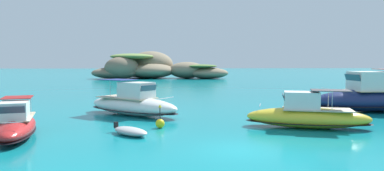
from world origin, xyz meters
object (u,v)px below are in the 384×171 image
(islet_large, at_px, (142,68))
(dinghy_tender, at_px, (130,131))
(motorboat_yellow, at_px, (307,116))
(motorboat_white, at_px, (133,104))
(islet_small, at_px, (196,71))
(channel_buoy, at_px, (160,123))
(motorboat_red, at_px, (15,125))
(motorboat_navy, at_px, (376,98))

(islet_large, height_order, dinghy_tender, islet_large)
(motorboat_yellow, bearing_deg, motorboat_white, 151.78)
(islet_small, distance_m, channel_buoy, 65.85)
(motorboat_red, height_order, dinghy_tender, motorboat_red)
(motorboat_yellow, xyz_separation_m, dinghy_tender, (-10.68, -1.51, -0.53))
(islet_large, relative_size, islet_small, 1.28)
(motorboat_white, height_order, channel_buoy, motorboat_white)
(islet_large, height_order, motorboat_red, islet_large)
(dinghy_tender, relative_size, channel_buoy, 1.79)
(motorboat_yellow, relative_size, dinghy_tender, 2.98)
(motorboat_red, relative_size, motorboat_white, 0.83)
(motorboat_navy, distance_m, motorboat_white, 19.83)
(motorboat_navy, height_order, motorboat_yellow, motorboat_navy)
(motorboat_yellow, relative_size, channel_buoy, 5.35)
(motorboat_red, bearing_deg, islet_small, 77.32)
(motorboat_red, height_order, motorboat_navy, motorboat_navy)
(islet_small, distance_m, motorboat_white, 60.68)
(islet_small, bearing_deg, motorboat_white, -99.15)
(motorboat_red, bearing_deg, motorboat_white, 54.20)
(islet_small, height_order, channel_buoy, islet_small)
(motorboat_navy, bearing_deg, motorboat_white, -177.53)
(islet_small, distance_m, motorboat_red, 69.32)
(motorboat_yellow, bearing_deg, dinghy_tender, -171.96)
(islet_large, relative_size, motorboat_white, 2.62)
(motorboat_red, distance_m, motorboat_white, 9.52)
(motorboat_navy, xyz_separation_m, channel_buoy, (-17.62, -6.37, -0.77))
(channel_buoy, bearing_deg, islet_small, 83.49)
(motorboat_navy, distance_m, dinghy_tender, 21.00)
(islet_small, relative_size, motorboat_white, 2.05)
(islet_large, relative_size, motorboat_navy, 1.93)
(motorboat_yellow, height_order, motorboat_white, motorboat_white)
(islet_large, relative_size, motorboat_red, 3.15)
(motorboat_white, distance_m, dinghy_tender, 7.61)
(dinghy_tender, bearing_deg, islet_small, 82.35)
(dinghy_tender, bearing_deg, channel_buoy, 51.80)
(motorboat_navy, xyz_separation_m, motorboat_white, (-19.81, -0.86, -0.25))
(motorboat_navy, xyz_separation_m, motorboat_yellow, (-8.54, -6.90, -0.35))
(islet_large, distance_m, dinghy_tender, 70.86)
(motorboat_yellow, bearing_deg, islet_large, 102.26)
(islet_small, xyz_separation_m, motorboat_red, (-15.22, -67.62, -1.11))
(motorboat_navy, bearing_deg, islet_small, 99.76)
(dinghy_tender, height_order, channel_buoy, channel_buoy)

